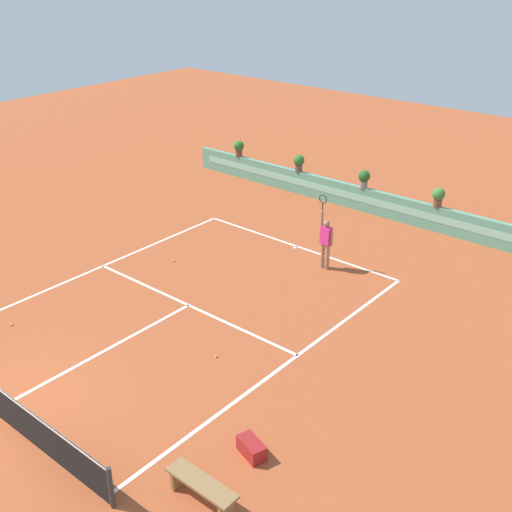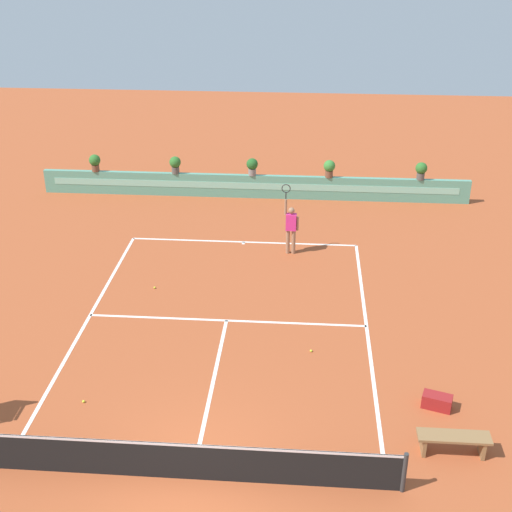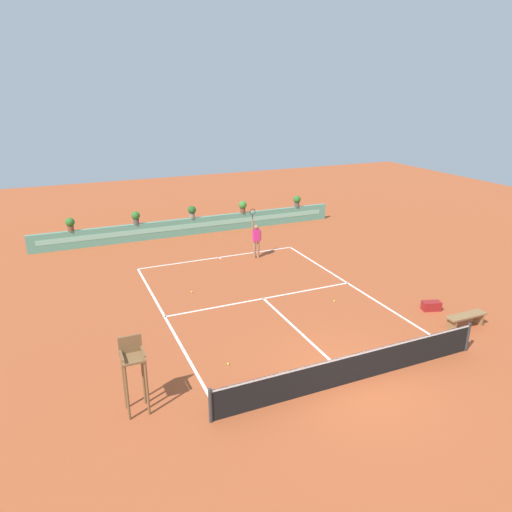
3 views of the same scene
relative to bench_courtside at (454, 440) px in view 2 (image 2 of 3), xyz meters
name	(u,v)px [view 2 (image 2 of 3)]	position (x,y,z in m)	size (l,w,h in m)	color
ground_plane	(225,328)	(-5.64, 4.79, -0.38)	(60.00, 60.00, 0.00)	#A84C28
court_lines	(228,315)	(-5.64, 5.51, -0.37)	(8.32, 11.94, 0.01)	white
net	(191,461)	(-5.64, -1.21, 0.13)	(8.92, 0.10, 1.00)	#333333
back_wall_barrier	(253,186)	(-5.64, 15.18, 0.12)	(18.00, 0.21, 1.00)	#599E84
bench_courtside	(454,440)	(0.00, 0.00, 0.00)	(1.60, 0.44, 0.51)	olive
gear_bag	(437,401)	(-0.09, 1.59, -0.20)	(0.70, 0.36, 0.36)	maroon
tennis_player	(291,226)	(-3.90, 9.89, 0.67)	(0.62, 0.24, 2.58)	#9E7051
tennis_ball_near_baseline	(84,401)	(-8.70, 1.12, -0.34)	(0.07, 0.07, 0.07)	#CCE033
tennis_ball_mid_court	(155,288)	(-8.16, 6.96, -0.34)	(0.07, 0.07, 0.07)	#CCE033
tennis_ball_by_sideline	(311,351)	(-3.13, 3.74, -0.34)	(0.07, 0.07, 0.07)	#CCE033
potted_plant_far_left	(95,162)	(-12.37, 15.18, 1.04)	(0.48, 0.48, 0.72)	brown
potted_plant_centre	(252,166)	(-5.68, 15.18, 1.04)	(0.48, 0.48, 0.72)	gray
potted_plant_right	(329,168)	(-2.48, 15.18, 1.04)	(0.48, 0.48, 0.72)	brown
potted_plant_far_right	(421,170)	(1.28, 15.18, 1.04)	(0.48, 0.48, 0.72)	#514C47
potted_plant_left	(175,164)	(-8.93, 15.18, 1.04)	(0.48, 0.48, 0.72)	#514C47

